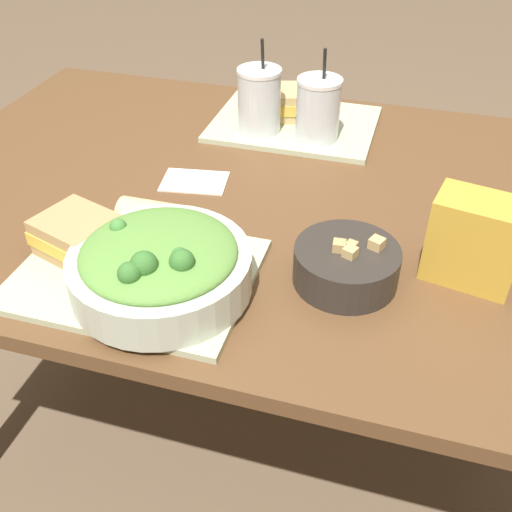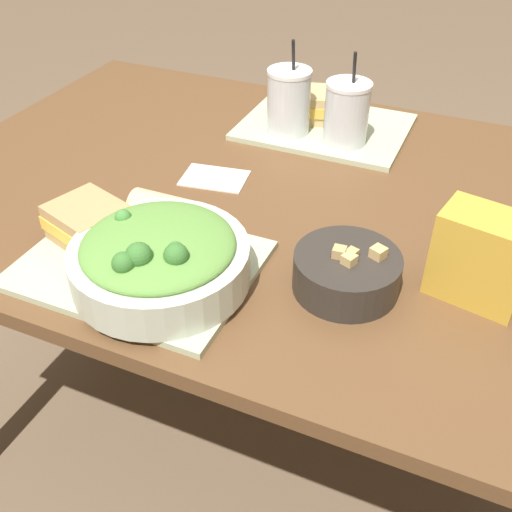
{
  "view_description": "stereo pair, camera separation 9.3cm",
  "coord_description": "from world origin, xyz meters",
  "px_view_note": "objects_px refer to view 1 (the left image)",
  "views": [
    {
      "loc": [
        0.27,
        -0.97,
        1.38
      ],
      "look_at": [
        0.06,
        -0.26,
        0.82
      ],
      "focal_mm": 42.0,
      "sensor_mm": 36.0,
      "label": 1
    },
    {
      "loc": [
        0.36,
        -0.94,
        1.38
      ],
      "look_at": [
        0.06,
        -0.26,
        0.82
      ],
      "focal_mm": 42.0,
      "sensor_mm": 36.0,
      "label": 2
    }
  ],
  "objects_px": {
    "drink_cup_dark": "(259,102)",
    "sandwich_far": "(278,102)",
    "baguette_near": "(158,219)",
    "napkin_folded": "(195,181)",
    "sandwich_near": "(77,235)",
    "chip_bag": "(475,241)",
    "soup_bowl": "(346,264)",
    "salad_bowl": "(160,265)",
    "drink_cup_red": "(318,111)"
  },
  "relations": [
    {
      "from": "sandwich_far",
      "to": "chip_bag",
      "type": "relative_size",
      "value": 1.03
    },
    {
      "from": "baguette_near",
      "to": "sandwich_far",
      "type": "height_order",
      "value": "sandwich_far"
    },
    {
      "from": "drink_cup_dark",
      "to": "drink_cup_red",
      "type": "height_order",
      "value": "drink_cup_dark"
    },
    {
      "from": "soup_bowl",
      "to": "drink_cup_red",
      "type": "bearing_deg",
      "value": 107.29
    },
    {
      "from": "baguette_near",
      "to": "drink_cup_red",
      "type": "xyz_separation_m",
      "value": [
        0.18,
        0.44,
        0.03
      ]
    },
    {
      "from": "drink_cup_red",
      "to": "chip_bag",
      "type": "relative_size",
      "value": 1.34
    },
    {
      "from": "sandwich_near",
      "to": "napkin_folded",
      "type": "height_order",
      "value": "sandwich_near"
    },
    {
      "from": "sandwich_near",
      "to": "baguette_near",
      "type": "relative_size",
      "value": 1.13
    },
    {
      "from": "sandwich_near",
      "to": "sandwich_far",
      "type": "bearing_deg",
      "value": 91.74
    },
    {
      "from": "soup_bowl",
      "to": "chip_bag",
      "type": "height_order",
      "value": "chip_bag"
    },
    {
      "from": "soup_bowl",
      "to": "napkin_folded",
      "type": "xyz_separation_m",
      "value": [
        -0.34,
        0.22,
        -0.03
      ]
    },
    {
      "from": "soup_bowl",
      "to": "drink_cup_dark",
      "type": "height_order",
      "value": "drink_cup_dark"
    },
    {
      "from": "soup_bowl",
      "to": "sandwich_far",
      "type": "distance_m",
      "value": 0.61
    },
    {
      "from": "sandwich_far",
      "to": "drink_cup_red",
      "type": "distance_m",
      "value": 0.15
    },
    {
      "from": "soup_bowl",
      "to": "drink_cup_dark",
      "type": "xyz_separation_m",
      "value": [
        -0.28,
        0.46,
        0.04
      ]
    },
    {
      "from": "baguette_near",
      "to": "napkin_folded",
      "type": "xyz_separation_m",
      "value": [
        -0.01,
        0.2,
        -0.04
      ]
    },
    {
      "from": "napkin_folded",
      "to": "sandwich_near",
      "type": "bearing_deg",
      "value": -108.48
    },
    {
      "from": "sandwich_near",
      "to": "drink_cup_dark",
      "type": "distance_m",
      "value": 0.55
    },
    {
      "from": "sandwich_near",
      "to": "baguette_near",
      "type": "distance_m",
      "value": 0.14
    },
    {
      "from": "salad_bowl",
      "to": "drink_cup_red",
      "type": "bearing_deg",
      "value": 77.91
    },
    {
      "from": "sandwich_near",
      "to": "drink_cup_red",
      "type": "height_order",
      "value": "drink_cup_red"
    },
    {
      "from": "soup_bowl",
      "to": "chip_bag",
      "type": "distance_m",
      "value": 0.2
    },
    {
      "from": "baguette_near",
      "to": "drink_cup_red",
      "type": "bearing_deg",
      "value": -23.14
    },
    {
      "from": "sandwich_near",
      "to": "napkin_folded",
      "type": "bearing_deg",
      "value": 89.54
    },
    {
      "from": "chip_bag",
      "to": "drink_cup_red",
      "type": "bearing_deg",
      "value": 141.27
    },
    {
      "from": "soup_bowl",
      "to": "baguette_near",
      "type": "bearing_deg",
      "value": 176.18
    },
    {
      "from": "sandwich_far",
      "to": "drink_cup_dark",
      "type": "relative_size",
      "value": 0.74
    },
    {
      "from": "chip_bag",
      "to": "salad_bowl",
      "type": "bearing_deg",
      "value": -147.15
    },
    {
      "from": "drink_cup_dark",
      "to": "sandwich_far",
      "type": "bearing_deg",
      "value": 78.44
    },
    {
      "from": "sandwich_far",
      "to": "drink_cup_dark",
      "type": "bearing_deg",
      "value": -117.32
    },
    {
      "from": "sandwich_near",
      "to": "chip_bag",
      "type": "height_order",
      "value": "chip_bag"
    },
    {
      "from": "soup_bowl",
      "to": "sandwich_far",
      "type": "height_order",
      "value": "soup_bowl"
    },
    {
      "from": "baguette_near",
      "to": "sandwich_far",
      "type": "relative_size",
      "value": 0.86
    },
    {
      "from": "napkin_folded",
      "to": "sandwich_far",
      "type": "bearing_deg",
      "value": 75.66
    },
    {
      "from": "soup_bowl",
      "to": "drink_cup_red",
      "type": "xyz_separation_m",
      "value": [
        -0.14,
        0.46,
        0.04
      ]
    },
    {
      "from": "sandwich_near",
      "to": "drink_cup_dark",
      "type": "height_order",
      "value": "drink_cup_dark"
    },
    {
      "from": "sandwich_far",
      "to": "chip_bag",
      "type": "height_order",
      "value": "chip_bag"
    },
    {
      "from": "sandwich_near",
      "to": "drink_cup_red",
      "type": "xyz_separation_m",
      "value": [
        0.29,
        0.52,
        0.03
      ]
    },
    {
      "from": "soup_bowl",
      "to": "baguette_near",
      "type": "distance_m",
      "value": 0.33
    },
    {
      "from": "sandwich_far",
      "to": "drink_cup_red",
      "type": "bearing_deg",
      "value": -54.42
    },
    {
      "from": "baguette_near",
      "to": "sandwich_far",
      "type": "distance_m",
      "value": 0.53
    },
    {
      "from": "soup_bowl",
      "to": "salad_bowl",
      "type": "bearing_deg",
      "value": -157.44
    },
    {
      "from": "chip_bag",
      "to": "drink_cup_dark",
      "type": "bearing_deg",
      "value": 150.93
    },
    {
      "from": "sandwich_near",
      "to": "chip_bag",
      "type": "xyz_separation_m",
      "value": [
        0.62,
        0.13,
        0.03
      ]
    },
    {
      "from": "sandwich_near",
      "to": "napkin_folded",
      "type": "distance_m",
      "value": 0.3
    },
    {
      "from": "soup_bowl",
      "to": "chip_bag",
      "type": "relative_size",
      "value": 1.11
    },
    {
      "from": "sandwich_near",
      "to": "baguette_near",
      "type": "xyz_separation_m",
      "value": [
        0.11,
        0.08,
        -0.0
      ]
    },
    {
      "from": "baguette_near",
      "to": "chip_bag",
      "type": "distance_m",
      "value": 0.52
    },
    {
      "from": "chip_bag",
      "to": "napkin_folded",
      "type": "xyz_separation_m",
      "value": [
        -0.53,
        0.16,
        -0.07
      ]
    },
    {
      "from": "baguette_near",
      "to": "drink_cup_dark",
      "type": "distance_m",
      "value": 0.44
    }
  ]
}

